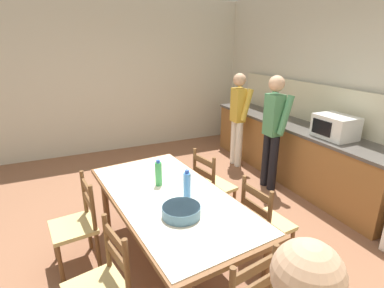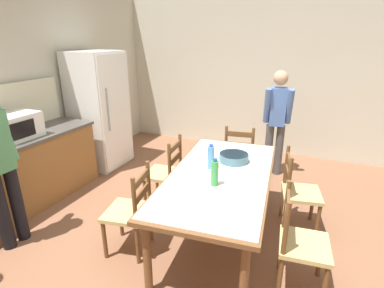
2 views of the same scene
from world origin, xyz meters
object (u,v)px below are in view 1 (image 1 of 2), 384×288
at_px(bottle_near_centre, 159,174).
at_px(person_at_sink, 238,115).
at_px(serving_bowl, 181,210).
at_px(person_at_counter, 273,127).
at_px(bottle_off_centre, 187,185).
at_px(chair_side_near_left, 77,225).
at_px(chair_side_far_left, 212,187).
at_px(dining_table, 170,202).
at_px(chair_side_near_right, 102,288).
at_px(chair_side_far_right, 264,224).
at_px(microwave, 335,127).

xyz_separation_m(bottle_near_centre, person_at_sink, (-1.65, 1.97, 0.03)).
distance_m(serving_bowl, person_at_counter, 2.36).
height_order(bottle_near_centre, bottle_off_centre, same).
xyz_separation_m(bottle_near_centre, serving_bowl, (0.61, -0.01, -0.07)).
relative_size(chair_side_near_left, chair_side_far_left, 1.00).
relative_size(dining_table, person_at_sink, 1.30).
bearing_deg(dining_table, person_at_sink, 134.27).
xyz_separation_m(chair_side_near_right, person_at_counter, (-1.48, 2.66, 0.50)).
distance_m(chair_side_near_right, person_at_sink, 3.64).
bearing_deg(person_at_counter, chair_side_near_right, -150.90).
bearing_deg(serving_bowl, chair_side_near_left, -132.10).
xyz_separation_m(bottle_off_centre, chair_side_near_left, (-0.45, -0.97, -0.44)).
bearing_deg(chair_side_far_left, person_at_sink, -52.95).
bearing_deg(chair_side_near_left, chair_side_near_right, -0.36).
bearing_deg(dining_table, chair_side_near_right, -53.87).
relative_size(chair_side_near_left, person_at_sink, 0.56).
height_order(chair_side_far_left, chair_side_near_right, same).
height_order(bottle_near_centre, chair_side_far_right, bottle_near_centre).
height_order(chair_side_far_left, person_at_sink, person_at_sink).
relative_size(bottle_off_centre, person_at_counter, 0.16).
height_order(bottle_off_centre, person_at_counter, person_at_counter).
distance_m(dining_table, chair_side_near_right, 0.94).
xyz_separation_m(microwave, person_at_sink, (-1.56, -0.50, -0.14)).
relative_size(dining_table, bottle_near_centre, 7.81).
height_order(bottle_off_centre, person_at_sink, person_at_sink).
relative_size(microwave, chair_side_far_right, 0.55).
xyz_separation_m(bottle_off_centre, chair_side_far_right, (0.28, 0.70, -0.44)).
bearing_deg(microwave, serving_bowl, -74.27).
height_order(chair_side_far_right, person_at_counter, person_at_counter).
bearing_deg(chair_side_far_left, chair_side_near_left, 85.04).
xyz_separation_m(bottle_off_centre, chair_side_far_left, (-0.62, 0.60, -0.44)).
bearing_deg(chair_side_near_left, bottle_off_centre, 58.33).
xyz_separation_m(chair_side_near_right, chair_side_far_right, (-0.17, 1.56, 0.00)).
relative_size(bottle_off_centre, serving_bowl, 0.84).
relative_size(chair_side_far_right, person_at_counter, 0.54).
relative_size(dining_table, chair_side_near_right, 2.32).
distance_m(bottle_off_centre, person_at_sink, 2.69).
bearing_deg(bottle_off_centre, serving_bowl, -31.76).
relative_size(microwave, person_at_sink, 0.31).
bearing_deg(serving_bowl, dining_table, 174.52).
relative_size(bottle_near_centre, chair_side_near_left, 0.30).
bearing_deg(dining_table, chair_side_far_left, 126.15).
relative_size(chair_side_far_left, person_at_sink, 0.56).
distance_m(serving_bowl, chair_side_far_left, 1.23).
bearing_deg(dining_table, bottle_near_centre, -173.60).
bearing_deg(dining_table, chair_side_near_left, -113.54).
bearing_deg(chair_side_far_right, chair_side_near_left, 60.52).
relative_size(chair_side_near_left, chair_side_near_right, 1.00).
distance_m(bottle_near_centre, chair_side_far_left, 0.92).
xyz_separation_m(serving_bowl, chair_side_near_left, (-0.72, -0.80, -0.36)).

